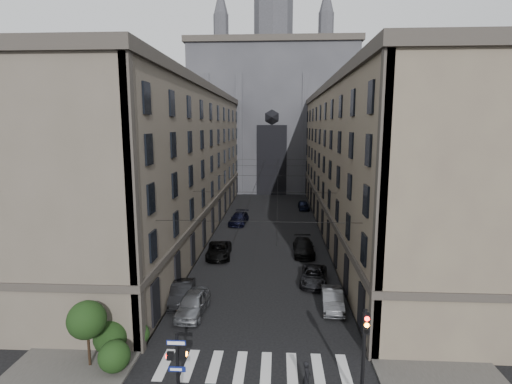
% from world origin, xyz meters
% --- Properties ---
extents(sidewalk_left, '(7.00, 80.00, 0.15)m').
position_xyz_m(sidewalk_left, '(-10.50, 36.00, 0.07)').
color(sidewalk_left, '#383533').
rests_on(sidewalk_left, ground).
extents(sidewalk_right, '(7.00, 80.00, 0.15)m').
position_xyz_m(sidewalk_right, '(10.50, 36.00, 0.07)').
color(sidewalk_right, '#383533').
rests_on(sidewalk_right, ground).
extents(zebra_crossing, '(11.00, 3.20, 0.01)m').
position_xyz_m(zebra_crossing, '(0.00, 5.00, 0.01)').
color(zebra_crossing, beige).
rests_on(zebra_crossing, ground).
extents(building_left, '(13.60, 60.60, 18.85)m').
position_xyz_m(building_left, '(-13.44, 36.00, 9.34)').
color(building_left, '#51493E').
rests_on(building_left, ground).
extents(building_right, '(13.60, 60.60, 18.85)m').
position_xyz_m(building_right, '(13.44, 36.00, 9.34)').
color(building_right, brown).
rests_on(building_right, ground).
extents(gothic_tower, '(35.00, 23.00, 58.00)m').
position_xyz_m(gothic_tower, '(0.00, 74.96, 17.80)').
color(gothic_tower, '#2D2D33').
rests_on(gothic_tower, ground).
extents(pedestrian_signal_left, '(1.02, 0.38, 4.00)m').
position_xyz_m(pedestrian_signal_left, '(-3.51, 1.50, 2.32)').
color(pedestrian_signal_left, black).
rests_on(pedestrian_signal_left, ground).
extents(traffic_light_right, '(0.34, 0.50, 5.20)m').
position_xyz_m(traffic_light_right, '(5.60, 1.92, 3.29)').
color(traffic_light_right, black).
rests_on(traffic_light_right, ground).
extents(shrub_cluster, '(3.90, 4.40, 3.90)m').
position_xyz_m(shrub_cluster, '(-8.72, 5.01, 1.80)').
color(shrub_cluster, black).
rests_on(shrub_cluster, sidewalk_left).
extents(tram_wires, '(14.00, 60.00, 0.43)m').
position_xyz_m(tram_wires, '(0.00, 35.63, 7.25)').
color(tram_wires, black).
rests_on(tram_wires, ground).
extents(car_left_near, '(2.19, 4.92, 1.64)m').
position_xyz_m(car_left_near, '(-4.92, 11.41, 0.82)').
color(car_left_near, gray).
rests_on(car_left_near, ground).
extents(car_left_midnear, '(2.17, 4.93, 1.57)m').
position_xyz_m(car_left_midnear, '(-6.20, 13.33, 0.79)').
color(car_left_midnear, black).
rests_on(car_left_midnear, ground).
extents(car_left_midfar, '(2.86, 5.58, 1.51)m').
position_xyz_m(car_left_midfar, '(-4.90, 24.48, 0.75)').
color(car_left_midfar, black).
rests_on(car_left_midfar, ground).
extents(car_left_far, '(2.76, 5.68, 1.59)m').
position_xyz_m(car_left_far, '(-4.20, 39.11, 0.80)').
color(car_left_far, black).
rests_on(car_left_far, ground).
extents(car_right_near, '(1.78, 4.52, 1.47)m').
position_xyz_m(car_right_near, '(5.59, 12.92, 0.73)').
color(car_right_near, slate).
rests_on(car_right_near, ground).
extents(car_right_midnear, '(2.88, 5.20, 1.38)m').
position_xyz_m(car_right_midnear, '(4.60, 17.81, 0.69)').
color(car_right_midnear, black).
rests_on(car_right_midnear, ground).
extents(car_right_midfar, '(2.24, 5.46, 1.58)m').
position_xyz_m(car_right_midfar, '(4.20, 25.95, 0.79)').
color(car_right_midfar, black).
rests_on(car_right_midfar, ground).
extents(car_right_far, '(1.81, 4.35, 1.47)m').
position_xyz_m(car_right_far, '(5.64, 49.62, 0.74)').
color(car_right_far, black).
rests_on(car_right_far, ground).
extents(pedestrian, '(0.42, 0.64, 1.75)m').
position_xyz_m(pedestrian, '(2.95, 3.00, 0.88)').
color(pedestrian, black).
rests_on(pedestrian, ground).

